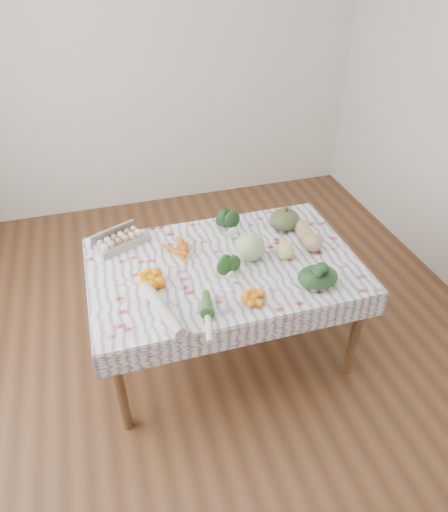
% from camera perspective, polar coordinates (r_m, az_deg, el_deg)
% --- Properties ---
extents(ground, '(4.50, 4.50, 0.00)m').
position_cam_1_polar(ground, '(3.35, 0.00, -11.29)').
color(ground, '#50301B').
rests_on(ground, ground).
extents(wall_back, '(4.00, 0.04, 2.80)m').
position_cam_1_polar(wall_back, '(4.58, -8.70, 22.58)').
color(wall_back, silver).
rests_on(wall_back, ground).
extents(dining_table, '(1.60, 1.00, 0.75)m').
position_cam_1_polar(dining_table, '(2.88, 0.00, -2.25)').
color(dining_table, brown).
rests_on(dining_table, ground).
extents(tablecloth, '(1.66, 1.06, 0.01)m').
position_cam_1_polar(tablecloth, '(2.84, 0.00, -1.04)').
color(tablecloth, white).
rests_on(tablecloth, dining_table).
extents(egg_carton, '(0.34, 0.25, 0.09)m').
position_cam_1_polar(egg_carton, '(3.02, -12.84, 1.69)').
color(egg_carton, '#9C9C97').
rests_on(egg_carton, tablecloth).
extents(carrot_bunch, '(0.26, 0.24, 0.04)m').
position_cam_1_polar(carrot_bunch, '(2.92, -5.45, 0.62)').
color(carrot_bunch, orange).
rests_on(carrot_bunch, tablecloth).
extents(kale_bunch, '(0.16, 0.14, 0.14)m').
position_cam_1_polar(kale_bunch, '(3.07, 0.83, 4.02)').
color(kale_bunch, '#193A18').
rests_on(kale_bunch, tablecloth).
extents(kabocha_squash, '(0.27, 0.27, 0.14)m').
position_cam_1_polar(kabocha_squash, '(3.15, 7.62, 4.58)').
color(kabocha_squash, '#45542E').
rests_on(kabocha_squash, tablecloth).
extents(cabbage, '(0.24, 0.24, 0.18)m').
position_cam_1_polar(cabbage, '(2.82, 3.29, 1.19)').
color(cabbage, '#A5C07B').
rests_on(cabbage, tablecloth).
extents(butternut_squash, '(0.14, 0.28, 0.12)m').
position_cam_1_polar(butternut_squash, '(3.02, 10.50, 2.56)').
color(butternut_squash, tan).
rests_on(butternut_squash, tablecloth).
extents(orange_cluster, '(0.24, 0.24, 0.07)m').
position_cam_1_polar(orange_cluster, '(2.69, -8.98, -2.86)').
color(orange_cluster, orange).
rests_on(orange_cluster, tablecloth).
extents(broccoli, '(0.15, 0.15, 0.10)m').
position_cam_1_polar(broccoli, '(2.71, 0.50, -1.68)').
color(broccoli, '#1E4819').
rests_on(broccoli, tablecloth).
extents(mandarin_cluster, '(0.24, 0.24, 0.05)m').
position_cam_1_polar(mandarin_cluster, '(2.56, 3.83, -5.12)').
color(mandarin_cluster, orange).
rests_on(mandarin_cluster, tablecloth).
extents(grapefruit, '(0.12, 0.12, 0.12)m').
position_cam_1_polar(grapefruit, '(2.87, 7.67, 0.72)').
color(grapefruit, '#E9DF6F').
rests_on(grapefruit, tablecloth).
extents(spinach_bag, '(0.30, 0.27, 0.11)m').
position_cam_1_polar(spinach_bag, '(2.70, 11.66, -2.56)').
color(spinach_bag, '#173519').
rests_on(spinach_bag, tablecloth).
extents(daikon, '(0.19, 0.46, 0.07)m').
position_cam_1_polar(daikon, '(2.50, -7.74, -6.53)').
color(daikon, beige).
rests_on(daikon, tablecloth).
extents(leek, '(0.11, 0.35, 0.04)m').
position_cam_1_polar(leek, '(2.45, -2.04, -7.71)').
color(leek, silver).
rests_on(leek, tablecloth).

